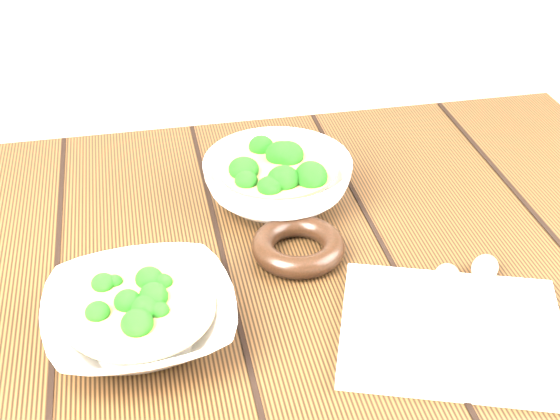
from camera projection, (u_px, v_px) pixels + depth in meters
name	position (u px, v px, depth m)	size (l,w,h in m)	color
table	(247.00, 349.00, 1.00)	(1.20, 0.80, 0.75)	#3A2310
soup_bowl_front	(140.00, 317.00, 0.83)	(0.21, 0.21, 0.06)	silver
soup_bowl_back	(278.00, 179.00, 1.05)	(0.24, 0.24, 0.07)	silver
trivet	(298.00, 246.00, 0.95)	(0.12, 0.12, 0.03)	black
napkin	(451.00, 331.00, 0.84)	(0.24, 0.19, 0.01)	beige
spoon_left	(444.00, 298.00, 0.87)	(0.10, 0.18, 0.01)	#A7A393
spoon_right	(479.00, 287.00, 0.89)	(0.12, 0.17, 0.01)	#A7A393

